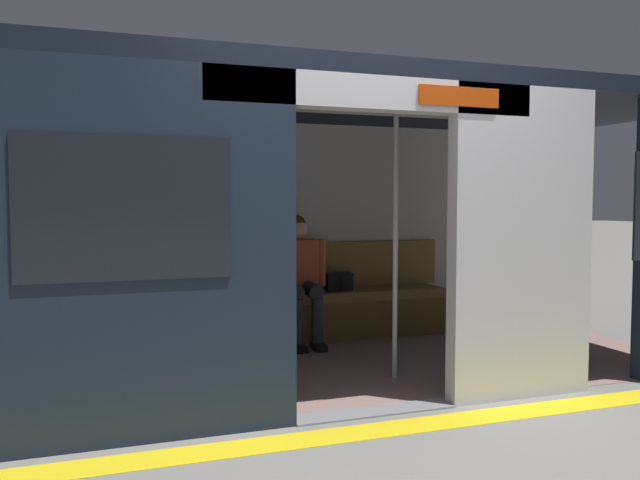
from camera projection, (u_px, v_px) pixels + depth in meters
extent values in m
plane|color=gray|center=(374.00, 412.00, 4.05)|extent=(60.00, 60.00, 0.00)
cube|color=yellow|center=(395.00, 428.00, 3.77)|extent=(8.00, 0.24, 0.01)
cube|color=silver|center=(521.00, 244.00, 4.32)|extent=(1.06, 0.12, 2.06)
cube|color=black|center=(523.00, 207.00, 4.30)|extent=(0.58, 0.02, 0.55)
cube|color=#192333|center=(45.00, 256.00, 3.36)|extent=(2.67, 0.16, 2.06)
cube|color=black|center=(126.00, 208.00, 3.40)|extent=(1.10, 0.02, 0.76)
cube|color=silver|center=(375.00, 94.00, 3.93)|extent=(2.11, 0.16, 0.20)
cube|color=#BF3F0C|center=(459.00, 96.00, 4.02)|extent=(0.56, 0.02, 0.12)
cube|color=black|center=(310.00, 97.00, 5.07)|extent=(6.40, 2.61, 0.12)
cube|color=gray|center=(311.00, 365.00, 5.20)|extent=(6.08, 2.45, 0.01)
cube|color=silver|center=(270.00, 230.00, 6.29)|extent=(6.08, 0.10, 2.06)
cube|color=olive|center=(271.00, 267.00, 6.26)|extent=(3.52, 0.06, 0.45)
cube|color=white|center=(310.00, 109.00, 5.08)|extent=(4.48, 0.16, 0.03)
cube|color=gray|center=(374.00, 411.00, 4.05)|extent=(1.06, 0.19, 0.01)
cube|color=olive|center=(278.00, 298.00, 6.07)|extent=(3.31, 0.44, 0.09)
cube|color=brown|center=(284.00, 326.00, 5.89)|extent=(3.31, 0.04, 0.36)
cube|color=#CC5933|center=(296.00, 266.00, 6.09)|extent=(0.39, 0.24, 0.50)
sphere|color=beige|center=(296.00, 229.00, 6.07)|extent=(0.21, 0.21, 0.21)
sphere|color=brown|center=(296.00, 225.00, 6.07)|extent=(0.19, 0.19, 0.19)
cylinder|color=#CC5933|center=(321.00, 262.00, 6.12)|extent=(0.08, 0.08, 0.44)
cylinder|color=#CC5933|center=(272.00, 264.00, 5.99)|extent=(0.08, 0.08, 0.44)
cylinder|color=#2D2D38|center=(311.00, 290.00, 5.93)|extent=(0.16, 0.41, 0.14)
cylinder|color=#2D2D38|center=(292.00, 290.00, 5.88)|extent=(0.16, 0.41, 0.14)
cylinder|color=#2D2D38|center=(317.00, 321.00, 5.76)|extent=(0.10, 0.10, 0.41)
cylinder|color=#2D2D38|center=(298.00, 323.00, 5.71)|extent=(0.10, 0.10, 0.41)
cube|color=black|center=(319.00, 347.00, 5.72)|extent=(0.11, 0.23, 0.06)
cube|color=black|center=(299.00, 348.00, 5.67)|extent=(0.11, 0.23, 0.06)
cube|color=black|center=(338.00, 282.00, 6.24)|extent=(0.26, 0.14, 0.17)
cube|color=black|center=(341.00, 283.00, 6.17)|extent=(0.02, 0.01, 0.14)
cube|color=#B22D2D|center=(257.00, 293.00, 5.98)|extent=(0.16, 0.23, 0.03)
cylinder|color=silver|center=(277.00, 245.00, 4.33)|extent=(0.04, 0.04, 2.04)
cylinder|color=silver|center=(395.00, 241.00, 4.77)|extent=(0.04, 0.04, 2.04)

